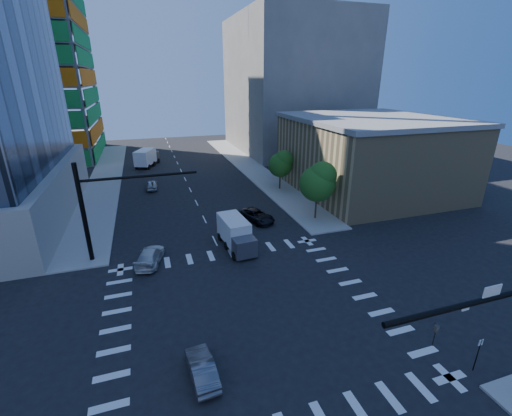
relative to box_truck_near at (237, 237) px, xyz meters
name	(u,v)px	position (x,y,z in m)	size (l,w,h in m)	color
ground	(249,312)	(-1.75, -9.70, -1.26)	(160.00, 160.00, 0.00)	black
road_markings	(249,312)	(-1.75, -9.70, -1.26)	(20.00, 20.00, 0.01)	silver
sidewalk_ne	(250,167)	(10.75, 30.30, -1.19)	(5.00, 60.00, 0.15)	gray
sidewalk_nw	(106,179)	(-14.25, 30.30, -1.19)	(5.00, 60.00, 0.15)	gray
construction_building	(6,26)	(-29.17, 52.23, 23.35)	(25.16, 34.50, 70.60)	slate
commercial_building	(369,154)	(23.25, 12.30, 4.05)	(20.50, 22.50, 10.60)	tan
bg_building_ne	(292,86)	(25.25, 45.30, 12.74)	(24.00, 30.00, 28.00)	slate
signal_mast_nw	(101,203)	(-11.75, 1.80, 4.23)	(10.20, 0.40, 9.00)	black
tree_south	(319,181)	(10.88, 4.20, 3.42)	(4.16, 4.16, 6.82)	#382316
tree_north	(281,163)	(11.18, 16.20, 2.72)	(3.54, 3.52, 5.78)	#382316
no_parking_sign	(478,351)	(8.95, -18.70, 0.12)	(0.30, 0.06, 2.20)	black
car_nb_far	(256,216)	(3.95, 5.89, -0.59)	(2.25, 4.88, 1.36)	black
car_sb_near	(150,256)	(-8.18, -0.27, -0.58)	(1.92, 4.73, 1.37)	silver
car_sb_mid	(152,185)	(-7.10, 22.40, -0.58)	(1.62, 4.03, 1.37)	#ABAFB3
car_sb_cross	(202,368)	(-5.89, -14.30, -0.65)	(1.29, 3.70, 1.22)	#56565C
box_truck_near	(237,237)	(0.00, 0.00, 0.00)	(2.76, 5.62, 2.86)	black
box_truck_far	(148,158)	(-7.25, 37.72, 0.17)	(4.80, 6.71, 3.24)	black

